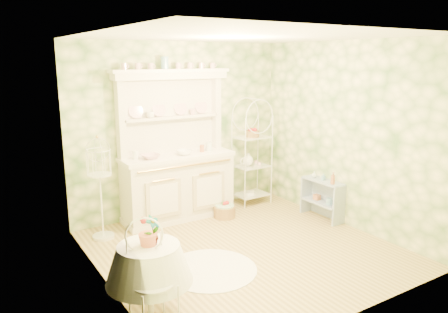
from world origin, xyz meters
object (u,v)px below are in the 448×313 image
kitchen_dresser (177,146)px  birdcage_stand (101,192)px  side_shelf (322,199)px  floor_basket (225,210)px  round_table (150,281)px  cafe_chair (153,283)px  bakers_rack (252,152)px

kitchen_dresser → birdcage_stand: size_ratio=1.72×
side_shelf → floor_basket: side_shelf is taller
side_shelf → floor_basket: (-1.27, 0.84, -0.19)m
round_table → cafe_chair: 0.26m
bakers_rack → floor_basket: bearing=-157.5°
round_table → birdcage_stand: birdcage_stand is taller
floor_basket → side_shelf: bearing=-33.4°
birdcage_stand → floor_basket: size_ratio=3.55×
bakers_rack → side_shelf: bakers_rack is taller
kitchen_dresser → bakers_rack: kitchen_dresser is taller
side_shelf → round_table: round_table is taller
kitchen_dresser → cafe_chair: 2.97m
round_table → cafe_chair: bearing=-105.0°
cafe_chair → birdcage_stand: 2.33m
kitchen_dresser → side_shelf: (1.88, -1.22, -0.84)m
side_shelf → bakers_rack: bearing=105.7°
bakers_rack → round_table: bearing=-144.1°
floor_basket → round_table: bearing=-137.5°
kitchen_dresser → cafe_chair: bearing=-120.9°
kitchen_dresser → side_shelf: size_ratio=3.18×
side_shelf → birdcage_stand: size_ratio=0.54×
cafe_chair → bakers_rack: bearing=62.2°
kitchen_dresser → floor_basket: size_ratio=6.10×
birdcage_stand → floor_basket: birdcage_stand is taller
bakers_rack → round_table: (-2.80, -2.22, -0.55)m
kitchen_dresser → birdcage_stand: bearing=-172.5°
cafe_chair → side_shelf: bearing=42.1°
kitchen_dresser → cafe_chair: kitchen_dresser is taller
bakers_rack → round_table: bakers_rack is taller
kitchen_dresser → side_shelf: bearing=-33.0°
round_table → floor_basket: size_ratio=1.83×
round_table → birdcage_stand: (0.17, 2.08, 0.32)m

